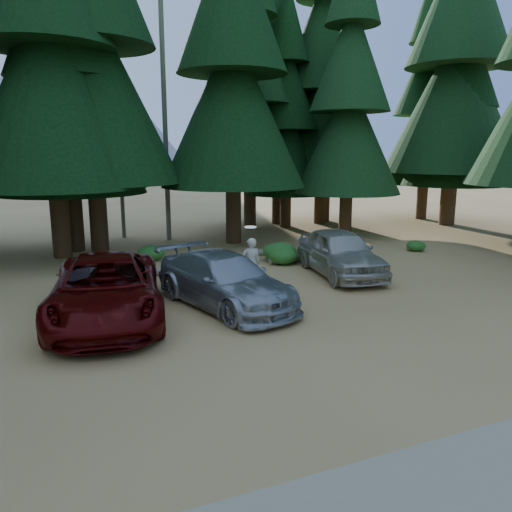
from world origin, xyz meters
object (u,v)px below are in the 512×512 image
Objects in this scene: frisbee_player at (251,263)px; red_pickup at (106,289)px; log_right at (318,256)px; silver_minivan_right at (340,252)px; log_left at (121,277)px; silver_minivan_center at (225,280)px; log_mid at (284,253)px.

red_pickup is at bearing 20.21° from frisbee_player.
silver_minivan_right is at bearing -105.72° from log_right.
silver_minivan_right is 1.27× the size of log_left.
silver_minivan_center is 1.16× the size of log_right.
log_mid is at bearing 4.26° from log_left.
log_mid is at bearing 124.64° from log_right.
red_pickup is 4.49m from frisbee_player.
red_pickup reaches higher than log_mid.
red_pickup is 1.57× the size of log_left.
silver_minivan_right is at bearing -25.12° from log_left.
silver_minivan_right is 2.48× the size of frisbee_player.
frisbee_player is (4.42, 0.75, 0.15)m from red_pickup.
log_left is (-7.40, 2.24, -0.69)m from silver_minivan_right.
silver_minivan_center is at bearing -144.66° from log_right.
red_pickup is at bearing 163.43° from silver_minivan_center.
log_left is at bearing -32.31° from frisbee_player.
log_left is 0.86× the size of log_right.
red_pickup reaches higher than silver_minivan_center.
log_left is 1.21× the size of log_mid.
log_mid is 0.71× the size of log_right.
silver_minivan_center reaches higher than log_left.
log_right is (0.95, -1.23, 0.01)m from log_mid.
frisbee_player is at bearing 20.80° from silver_minivan_center.
frisbee_player is 0.51× the size of log_left.
silver_minivan_right reaches higher than log_mid.
silver_minivan_right is 2.73m from log_right.
frisbee_player is at bearing -51.14° from log_left.
silver_minivan_center is at bearing -68.41° from log_left.
log_mid is at bearing -115.41° from frisbee_player.
red_pickup is 9.73m from log_mid.
frisbee_player reaches higher than log_right.
red_pickup is 1.24× the size of silver_minivan_right.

